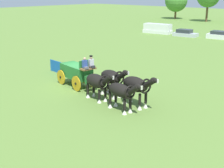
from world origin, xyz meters
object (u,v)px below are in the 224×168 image
(draft_horse_lead_near, at_px, (137,85))
(parked_vehicle_c, at_px, (220,35))
(show_wagon, at_px, (77,72))
(draft_horse_rear_off, at_px, (97,82))
(draft_horse_lead_off, at_px, (122,92))
(parked_vehicle_a, at_px, (158,29))
(parked_vehicle_b, at_px, (185,33))
(draft_horse_rear_near, at_px, (112,78))

(draft_horse_lead_near, xyz_separation_m, parked_vehicle_c, (-8.66, 32.33, -0.91))
(show_wagon, xyz_separation_m, draft_horse_rear_off, (3.48, -1.21, 0.14))
(draft_horse_rear_off, bearing_deg, parked_vehicle_c, 100.07)
(parked_vehicle_c, bearing_deg, draft_horse_lead_off, -75.85)
(parked_vehicle_a, xyz_separation_m, parked_vehicle_b, (5.56, -0.02, -0.33))
(draft_horse_rear_off, bearing_deg, show_wagon, 160.78)
(parked_vehicle_a, bearing_deg, draft_horse_lead_off, -58.89)
(draft_horse_rear_off, distance_m, parked_vehicle_b, 33.83)
(draft_horse_lead_near, xyz_separation_m, parked_vehicle_a, (-19.67, 31.01, -0.62))
(draft_horse_rear_off, distance_m, draft_horse_lead_off, 2.62)
(draft_horse_rear_near, height_order, draft_horse_lead_off, draft_horse_rear_near)
(draft_horse_lead_off, bearing_deg, draft_horse_rear_near, 144.58)
(draft_horse_lead_near, relative_size, draft_horse_lead_off, 1.02)
(draft_horse_rear_off, relative_size, parked_vehicle_a, 0.57)
(draft_horse_lead_off, bearing_deg, draft_horse_rear_off, 170.96)
(draft_horse_rear_near, relative_size, parked_vehicle_a, 0.57)
(draft_horse_lead_near, relative_size, parked_vehicle_c, 0.75)
(draft_horse_rear_off, distance_m, parked_vehicle_c, 33.74)
(show_wagon, distance_m, parked_vehicle_c, 32.09)
(draft_horse_rear_off, bearing_deg, parked_vehicle_a, 117.93)
(draft_horse_lead_near, relative_size, parked_vehicle_a, 0.60)
(parked_vehicle_a, distance_m, parked_vehicle_c, 11.09)
(parked_vehicle_a, bearing_deg, draft_horse_lead_near, -57.61)
(draft_horse_rear_near, xyz_separation_m, parked_vehicle_a, (-17.10, 30.60, -0.56))
(parked_vehicle_a, height_order, parked_vehicle_b, parked_vehicle_a)
(draft_horse_lead_off, relative_size, parked_vehicle_c, 0.74)
(draft_horse_lead_near, bearing_deg, parked_vehicle_a, 122.39)
(draft_horse_rear_off, relative_size, parked_vehicle_c, 0.72)
(draft_horse_lead_off, height_order, parked_vehicle_a, draft_horse_lead_off)
(parked_vehicle_a, bearing_deg, draft_horse_rear_near, -60.80)
(parked_vehicle_b, bearing_deg, parked_vehicle_c, 13.85)
(draft_horse_lead_off, distance_m, parked_vehicle_c, 34.68)
(parked_vehicle_c, bearing_deg, parked_vehicle_a, -173.16)
(show_wagon, distance_m, draft_horse_rear_near, 3.68)
(draft_horse_rear_near, xyz_separation_m, draft_horse_rear_off, (-0.20, -1.28, -0.06))
(draft_horse_rear_near, relative_size, parked_vehicle_b, 0.73)
(parked_vehicle_b, relative_size, parked_vehicle_c, 0.98)
(draft_horse_rear_near, height_order, parked_vehicle_c, draft_horse_rear_near)
(show_wagon, distance_m, draft_horse_lead_off, 6.27)
(parked_vehicle_b, height_order, parked_vehicle_c, parked_vehicle_c)
(draft_horse_lead_near, bearing_deg, draft_horse_lead_off, -98.10)
(draft_horse_rear_off, relative_size, draft_horse_lead_near, 0.96)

